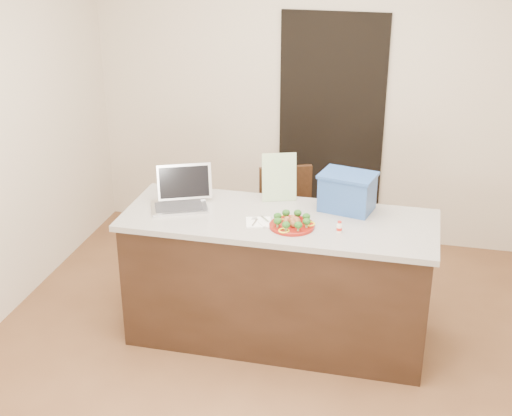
% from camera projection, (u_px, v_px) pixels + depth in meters
% --- Properties ---
extents(ground, '(4.00, 4.00, 0.00)m').
position_uv_depth(ground, '(269.00, 356.00, 4.81)').
color(ground, brown).
rests_on(ground, ground).
extents(room_shell, '(4.00, 4.00, 4.00)m').
position_uv_depth(room_shell, '(272.00, 126.00, 4.16)').
color(room_shell, white).
rests_on(room_shell, ground).
extents(doorway, '(0.90, 0.02, 2.00)m').
position_uv_depth(doorway, '(331.00, 130.00, 6.15)').
color(doorway, black).
rests_on(doorway, ground).
extents(island, '(2.06, 0.76, 0.92)m').
position_uv_depth(island, '(278.00, 279.00, 4.85)').
color(island, black).
rests_on(island, ground).
extents(plate, '(0.29, 0.29, 0.02)m').
position_uv_depth(plate, '(292.00, 225.00, 4.53)').
color(plate, maroon).
rests_on(plate, island).
extents(meatballs, '(0.12, 0.11, 0.04)m').
position_uv_depth(meatballs, '(292.00, 221.00, 4.52)').
color(meatballs, brown).
rests_on(meatballs, plate).
extents(broccoli, '(0.25, 0.25, 0.04)m').
position_uv_depth(broccoli, '(292.00, 219.00, 4.51)').
color(broccoli, '#174412').
rests_on(broccoli, plate).
extents(pepper_rings, '(0.26, 0.26, 0.01)m').
position_uv_depth(pepper_rings, '(292.00, 224.00, 4.52)').
color(pepper_rings, yellow).
rests_on(pepper_rings, plate).
extents(napkin, '(0.20, 0.20, 0.01)m').
position_uv_depth(napkin, '(259.00, 222.00, 4.59)').
color(napkin, white).
rests_on(napkin, island).
extents(fork, '(0.03, 0.14, 0.00)m').
position_uv_depth(fork, '(256.00, 221.00, 4.60)').
color(fork, '#B4B4B9').
rests_on(fork, napkin).
extents(knife, '(0.08, 0.17, 0.01)m').
position_uv_depth(knife, '(263.00, 223.00, 4.57)').
color(knife, white).
rests_on(knife, napkin).
extents(yogurt_bottle, '(0.04, 0.04, 0.08)m').
position_uv_depth(yogurt_bottle, '(339.00, 228.00, 4.45)').
color(yogurt_bottle, white).
rests_on(yogurt_bottle, island).
extents(laptop, '(0.44, 0.42, 0.26)m').
position_uv_depth(laptop, '(182.00, 195.00, 4.83)').
color(laptop, silver).
rests_on(laptop, island).
extents(leaflet, '(0.24, 0.13, 0.33)m').
position_uv_depth(leaflet, '(279.00, 177.00, 4.87)').
color(leaflet, white).
rests_on(leaflet, island).
extents(blue_box, '(0.40, 0.33, 0.26)m').
position_uv_depth(blue_box, '(347.00, 192.00, 4.73)').
color(blue_box, '#284D92').
rests_on(blue_box, island).
extents(chair, '(0.54, 0.55, 0.94)m').
position_uv_depth(chair, '(282.00, 219.00, 5.57)').
color(chair, '#381F10').
rests_on(chair, ground).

